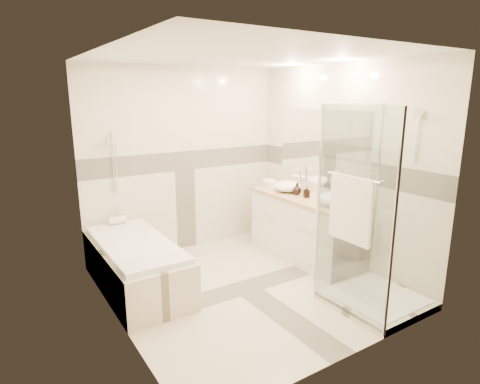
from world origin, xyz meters
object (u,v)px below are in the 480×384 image
vessel_sink_near (287,186)px  amenity_bottle_b (297,189)px  bathtub (136,262)px  shower_enclosure (365,259)px  vanity (303,227)px  amenity_bottle_a (307,192)px  vessel_sink_far (333,199)px

vessel_sink_near → amenity_bottle_b: amenity_bottle_b is taller
bathtub → shower_enclosure: bearing=-41.1°
vanity → shower_enclosure: shower_enclosure is taller
amenity_bottle_a → vessel_sink_near: bearing=90.0°
bathtub → shower_enclosure: 2.47m
bathtub → amenity_bottle_b: (2.13, -0.22, 0.62)m
amenity_bottle_b → amenity_bottle_a: bearing=-90.0°
vessel_sink_far → amenity_bottle_a: bearing=90.0°
amenity_bottle_a → amenity_bottle_b: bearing=90.0°
bathtub → amenity_bottle_b: amenity_bottle_b is taller
bathtub → shower_enclosure: (1.86, -1.62, 0.20)m
vanity → vessel_sink_near: bearing=93.4°
vanity → vessel_sink_far: bearing=-92.2°
vessel_sink_far → shower_enclosure: bearing=-109.8°
vanity → amenity_bottle_a: (-0.02, -0.06, 0.50)m
vessel_sink_far → amenity_bottle_a: size_ratio=2.68×
shower_enclosure → vessel_sink_far: shower_enclosure is taller
amenity_bottle_a → amenity_bottle_b: amenity_bottle_b is taller
vessel_sink_near → bathtub: bearing=179.5°
vessel_sink_far → amenity_bottle_a: vessel_sink_far is taller
shower_enclosure → vessel_sink_near: bearing=80.3°
vanity → amenity_bottle_b: 0.52m
vessel_sink_near → vessel_sink_far: 0.85m
amenity_bottle_a → bathtub: bearing=169.1°
amenity_bottle_a → vanity: bearing=71.2°
shower_enclosure → vessel_sink_near: (0.27, 1.60, 0.42)m
bathtub → vessel_sink_near: size_ratio=4.54×
vessel_sink_near → amenity_bottle_b: size_ratio=2.40×
shower_enclosure → amenity_bottle_b: shower_enclosure is taller
vanity → vessel_sink_far: size_ratio=4.16×
shower_enclosure → vessel_sink_far: bearing=70.2°
vessel_sink_far → amenity_bottle_b: bearing=90.0°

